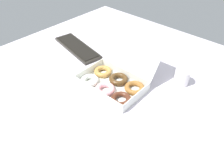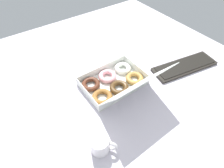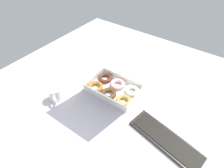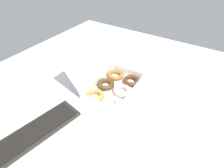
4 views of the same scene
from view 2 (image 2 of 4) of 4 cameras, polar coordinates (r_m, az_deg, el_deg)
ground_plane at (r=105.80cm, az=0.82°, el=-0.11°), size 180.00×180.00×2.00cm
donut_box at (r=101.03cm, az=1.13°, el=0.60°), size 38.64×39.77×25.61cm
keyboard at (r=123.98cm, az=22.60°, el=5.42°), size 45.39×21.41×2.20cm
coffee_mug at (r=78.98cm, az=-3.71°, el=-19.08°), size 10.34×10.16×9.15cm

